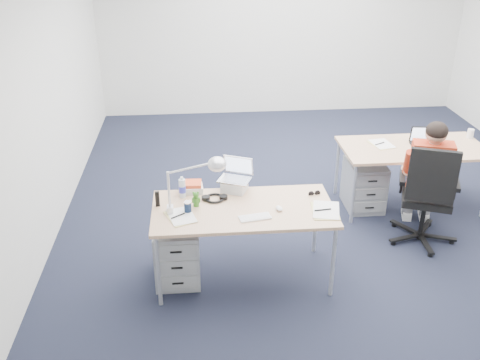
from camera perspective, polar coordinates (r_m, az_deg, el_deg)
name	(u,v)px	position (r m, az deg, el deg)	size (l,w,h in m)	color
floor	(327,208)	(6.28, 9.32, -2.97)	(7.00, 7.00, 0.00)	black
room	(340,61)	(5.66, 10.58, 12.36)	(6.02, 7.02, 2.80)	silver
desk_near	(243,212)	(4.73, 0.34, -3.47)	(1.60, 0.80, 0.73)	tan
desk_far	(413,151)	(6.29, 17.98, 3.01)	(1.60, 0.80, 0.73)	tan
office_chair	(424,214)	(5.76, 19.00, -3.48)	(0.90, 0.90, 1.10)	black
seated_person	(426,177)	(5.77, 19.25, 0.31)	(0.51, 0.75, 1.28)	#A83018
drawer_pedestal_near	(177,252)	(4.96, -6.69, -7.64)	(0.40, 0.50, 0.55)	#9DA0A2
drawer_pedestal_far	(364,185)	(6.28, 13.08, -0.50)	(0.40, 0.50, 0.55)	#9DA0A2
silver_laptop	(234,176)	(4.93, -0.60, 0.43)	(0.28, 0.22, 0.30)	silver
wireless_keyboard	(255,217)	(4.55, 1.61, -4.00)	(0.27, 0.11, 0.01)	white
computer_mouse	(279,208)	(4.68, 4.19, -3.04)	(0.06, 0.09, 0.03)	white
headphones	(215,198)	(4.84, -2.72, -1.89)	(0.23, 0.18, 0.04)	black
can_koozie	(188,207)	(4.63, -5.59, -2.89)	(0.06, 0.06, 0.10)	#122039
water_bottle	(182,187)	(4.87, -6.19, -0.75)	(0.06, 0.06, 0.20)	silver
bear_figurine	(196,199)	(4.72, -4.71, -2.01)	(0.08, 0.06, 0.14)	#216A1C
book_stack	(191,187)	(4.98, -5.22, -0.75)	(0.21, 0.16, 0.10)	silver
cordless_phone	(157,199)	(4.76, -8.81, -2.01)	(0.04, 0.02, 0.14)	black
papers_left	(180,217)	(4.59, -6.38, -3.91)	(0.21, 0.29, 0.01)	#D6C87C
papers_right	(325,211)	(4.71, 9.07, -3.26)	(0.22, 0.32, 0.01)	#D6C87C
sunglasses	(314,193)	(4.97, 7.93, -1.43)	(0.12, 0.05, 0.03)	black
desk_lamp	(187,185)	(4.54, -5.63, -0.49)	(0.47, 0.17, 0.53)	silver
dark_laptop	(426,137)	(6.29, 19.22, 4.32)	(0.30, 0.29, 0.21)	black
far_cup	(470,134)	(6.75, 23.37, 4.57)	(0.07, 0.07, 0.10)	white
far_papers	(381,144)	(6.23, 14.84, 3.69)	(0.20, 0.29, 0.01)	white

